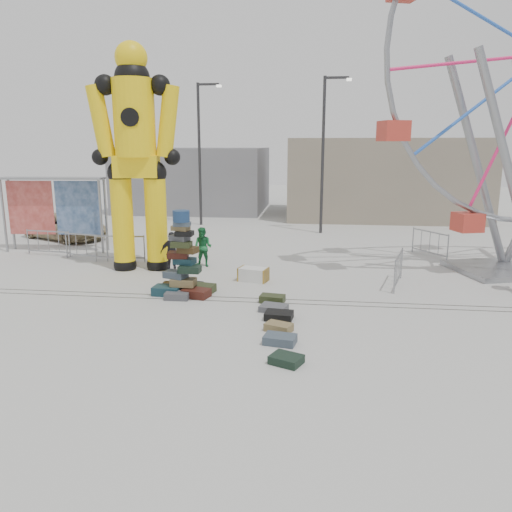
# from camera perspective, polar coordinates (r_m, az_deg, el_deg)

# --- Properties ---
(ground) EXTENTS (90.00, 90.00, 0.00)m
(ground) POSITION_cam_1_polar(r_m,az_deg,el_deg) (14.60, -4.19, -5.89)
(ground) COLOR #9E9E99
(ground) RESTS_ON ground
(track_line_near) EXTENTS (40.00, 0.04, 0.01)m
(track_line_near) POSITION_cam_1_polar(r_m,az_deg,el_deg) (15.16, -3.76, -5.16)
(track_line_near) COLOR #47443F
(track_line_near) RESTS_ON ground
(track_line_far) EXTENTS (40.00, 0.04, 0.01)m
(track_line_far) POSITION_cam_1_polar(r_m,az_deg,el_deg) (15.54, -3.49, -4.72)
(track_line_far) COLOR #47443F
(track_line_far) RESTS_ON ground
(building_right) EXTENTS (12.00, 8.00, 5.00)m
(building_right) POSITION_cam_1_polar(r_m,az_deg,el_deg) (33.93, 14.27, 8.64)
(building_right) COLOR gray
(building_right) RESTS_ON ground
(building_left) EXTENTS (10.00, 8.00, 4.40)m
(building_left) POSITION_cam_1_polar(r_m,az_deg,el_deg) (36.71, -6.97, 8.74)
(building_left) COLOR gray
(building_left) RESTS_ON ground
(lamp_post_right) EXTENTS (1.41, 0.25, 8.00)m
(lamp_post_right) POSITION_cam_1_polar(r_m,az_deg,el_deg) (26.59, 7.87, 12.19)
(lamp_post_right) COLOR #2D2D30
(lamp_post_right) RESTS_ON ground
(lamp_post_left) EXTENTS (1.41, 0.25, 8.00)m
(lamp_post_left) POSITION_cam_1_polar(r_m,az_deg,el_deg) (29.34, -6.32, 12.26)
(lamp_post_left) COLOR #2D2D30
(lamp_post_left) RESTS_ON ground
(suitcase_tower) EXTENTS (1.93, 1.65, 2.67)m
(suitcase_tower) POSITION_cam_1_polar(r_m,az_deg,el_deg) (15.82, -8.31, -1.72)
(suitcase_tower) COLOR #163944
(suitcase_tower) RESTS_ON ground
(crash_test_dummy) EXTENTS (3.35, 1.47, 8.40)m
(crash_test_dummy) POSITION_cam_1_polar(r_m,az_deg,el_deg) (18.92, -13.57, 11.68)
(crash_test_dummy) COLOR black
(crash_test_dummy) RESTS_ON ground
(banner_scaffold) EXTENTS (4.54, 1.08, 3.25)m
(banner_scaffold) POSITION_cam_1_polar(r_m,az_deg,el_deg) (23.53, -22.12, 6.37)
(banner_scaffold) COLOR gray
(banner_scaffold) RESTS_ON ground
(steamer_trunk) EXTENTS (1.09, 0.80, 0.46)m
(steamer_trunk) POSITION_cam_1_polar(r_m,az_deg,el_deg) (17.28, -0.30, -2.12)
(steamer_trunk) COLOR silver
(steamer_trunk) RESTS_ON ground
(row_case_0) EXTENTS (0.79, 0.55, 0.22)m
(row_case_0) POSITION_cam_1_polar(r_m,az_deg,el_deg) (15.01, 1.88, -4.90)
(row_case_0) COLOR #2E371B
(row_case_0) RESTS_ON ground
(row_case_1) EXTENTS (0.86, 0.74, 0.17)m
(row_case_1) POSITION_cam_1_polar(r_m,az_deg,el_deg) (14.26, 2.03, -5.96)
(row_case_1) COLOR #505157
(row_case_1) RESTS_ON ground
(row_case_2) EXTENTS (0.80, 0.63, 0.21)m
(row_case_2) POSITION_cam_1_polar(r_m,az_deg,el_deg) (13.61, 2.64, -6.81)
(row_case_2) COLOR black
(row_case_2) RESTS_ON ground
(row_case_3) EXTENTS (0.78, 0.65, 0.21)m
(row_case_3) POSITION_cam_1_polar(r_m,az_deg,el_deg) (12.78, 2.61, -8.13)
(row_case_3) COLOR olive
(row_case_3) RESTS_ON ground
(row_case_4) EXTENTS (0.83, 0.63, 0.21)m
(row_case_4) POSITION_cam_1_polar(r_m,az_deg,el_deg) (12.01, 2.76, -9.50)
(row_case_4) COLOR #404E5B
(row_case_4) RESTS_ON ground
(row_case_5) EXTENTS (0.82, 0.74, 0.19)m
(row_case_5) POSITION_cam_1_polar(r_m,az_deg,el_deg) (11.01, 3.48, -11.72)
(row_case_5) COLOR black
(row_case_5) RESTS_ON ground
(barricade_dummy_a) EXTENTS (2.00, 0.33, 1.10)m
(barricade_dummy_a) POSITION_cam_1_polar(r_m,az_deg,el_deg) (22.93, -22.63, 1.40)
(barricade_dummy_a) COLOR gray
(barricade_dummy_a) RESTS_ON ground
(barricade_dummy_b) EXTENTS (1.97, 0.54, 1.10)m
(barricade_dummy_b) POSITION_cam_1_polar(r_m,az_deg,el_deg) (21.54, -18.82, 1.03)
(barricade_dummy_b) COLOR gray
(barricade_dummy_b) RESTS_ON ground
(barricade_dummy_c) EXTENTS (2.00, 0.22, 1.10)m
(barricade_dummy_c) POSITION_cam_1_polar(r_m,az_deg,el_deg) (20.74, -15.30, 0.83)
(barricade_dummy_c) COLOR gray
(barricade_dummy_c) RESTS_ON ground
(barricade_wheel_front) EXTENTS (0.62, 1.96, 1.10)m
(barricade_wheel_front) POSITION_cam_1_polar(r_m,az_deg,el_deg) (17.30, 15.96, -1.51)
(barricade_wheel_front) COLOR gray
(barricade_wheel_front) RESTS_ON ground
(barricade_wheel_back) EXTENTS (1.14, 1.75, 1.10)m
(barricade_wheel_back) POSITION_cam_1_polar(r_m,az_deg,el_deg) (22.25, 19.23, 1.35)
(barricade_wheel_back) COLOR gray
(barricade_wheel_back) RESTS_ON ground
(pedestrian_red) EXTENTS (0.64, 0.49, 1.58)m
(pedestrian_red) POSITION_cam_1_polar(r_m,az_deg,el_deg) (20.37, -14.85, 1.33)
(pedestrian_red) COLOR #AF1D19
(pedestrian_red) RESTS_ON ground
(pedestrian_green) EXTENTS (0.85, 0.73, 1.53)m
(pedestrian_green) POSITION_cam_1_polar(r_m,az_deg,el_deg) (19.33, -6.08, 1.02)
(pedestrian_green) COLOR #196734
(pedestrian_green) RESTS_ON ground
(pedestrian_black) EXTENTS (0.94, 0.47, 1.55)m
(pedestrian_black) POSITION_cam_1_polar(r_m,az_deg,el_deg) (18.39, -9.55, 0.35)
(pedestrian_black) COLOR black
(pedestrian_black) RESTS_ON ground
(parked_suv) EXTENTS (5.10, 3.96, 1.29)m
(parked_suv) POSITION_cam_1_polar(r_m,az_deg,el_deg) (26.73, -20.94, 3.21)
(parked_suv) COLOR tan
(parked_suv) RESTS_ON ground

